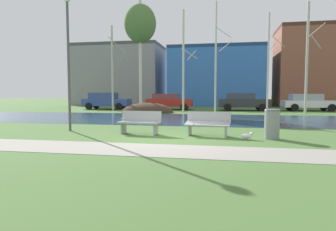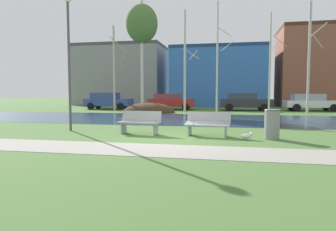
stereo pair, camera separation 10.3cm
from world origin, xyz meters
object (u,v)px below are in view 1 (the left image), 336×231
object	(u,v)px
seagull	(247,136)
streetlamp	(68,41)
bench_left	(140,122)
parked_wagon_fourth_white	(308,102)
parked_van_nearest_blue	(106,101)
bench_right	(208,123)
parked_sedan_second_red	(169,101)
parked_hatch_third_dark	(243,101)
trash_bin	(272,124)

from	to	relation	value
seagull	streetlamp	size ratio (longest dim) A/B	0.08
bench_left	streetlamp	distance (m)	4.46
streetlamp	parked_wagon_fourth_white	bearing A→B (deg)	51.00
parked_van_nearest_blue	parked_wagon_fourth_white	xyz separation A→B (m)	(18.27, 0.71, -0.05)
parked_wagon_fourth_white	bench_right	bearing A→B (deg)	-114.45
bench_right	seagull	world-z (taller)	bench_right
streetlamp	seagull	bearing A→B (deg)	-8.62
parked_sedan_second_red	bench_right	bearing A→B (deg)	-74.58
streetlamp	parked_hatch_third_dark	world-z (taller)	streetlamp
parked_hatch_third_dark	bench_right	bearing A→B (deg)	-97.38
streetlamp	bench_right	bearing A→B (deg)	-4.13
seagull	parked_sedan_second_red	bearing A→B (deg)	108.94
parked_sedan_second_red	parked_hatch_third_dark	distance (m)	6.68
streetlamp	parked_hatch_third_dark	bearing A→B (deg)	64.05
seagull	streetlamp	xyz separation A→B (m)	(-6.99, 1.06, 3.53)
parked_sedan_second_red	parked_wagon_fourth_white	xyz separation A→B (m)	(12.22, 0.33, -0.01)
seagull	parked_sedan_second_red	distance (m)	18.17
parked_van_nearest_blue	parked_wagon_fourth_white	distance (m)	18.29
streetlamp	parked_van_nearest_blue	xyz separation A→B (m)	(-4.96, 15.74, -2.84)
seagull	streetlamp	bearing A→B (deg)	171.38
parked_sedan_second_red	parked_hatch_third_dark	xyz separation A→B (m)	(6.68, -0.14, 0.02)
parked_wagon_fourth_white	streetlamp	bearing A→B (deg)	-129.00
trash_bin	parked_van_nearest_blue	world-z (taller)	parked_van_nearest_blue
bench_right	trash_bin	bearing A→B (deg)	-7.90
bench_right	bench_left	bearing A→B (deg)	180.00
bench_left	parked_van_nearest_blue	bearing A→B (deg)	116.51
bench_left	parked_sedan_second_red	distance (m)	16.65
parked_sedan_second_red	trash_bin	bearing A→B (deg)	-68.19
parked_hatch_third_dark	parked_wagon_fourth_white	xyz separation A→B (m)	(5.54, 0.47, -0.03)
trash_bin	parked_wagon_fourth_white	distance (m)	18.01
trash_bin	parked_wagon_fourth_white	size ratio (longest dim) A/B	0.22
parked_van_nearest_blue	parked_wagon_fourth_white	bearing A→B (deg)	2.22
parked_wagon_fourth_white	parked_sedan_second_red	bearing A→B (deg)	-178.46
bench_right	parked_wagon_fourth_white	size ratio (longest dim) A/B	0.37
parked_van_nearest_blue	parked_sedan_second_red	distance (m)	6.07
parked_sedan_second_red	parked_van_nearest_blue	bearing A→B (deg)	-176.42
bench_left	parked_hatch_third_dark	bearing A→B (deg)	74.05
seagull	bench_left	bearing A→B (deg)	170.50
bench_right	parked_van_nearest_blue	bearing A→B (deg)	123.32
trash_bin	seagull	world-z (taller)	trash_bin
parked_van_nearest_blue	parked_hatch_third_dark	size ratio (longest dim) A/B	1.00
bench_left	trash_bin	distance (m)	4.74
parked_wagon_fourth_white	bench_left	bearing A→B (deg)	-121.24
bench_left	bench_right	distance (m)	2.56
parked_sedan_second_red	parked_wagon_fourth_white	distance (m)	12.22
seagull	parked_wagon_fourth_white	size ratio (longest dim) A/B	0.10
trash_bin	seagull	xyz separation A→B (m)	(-0.84, -0.35, -0.39)
parked_sedan_second_red	parked_hatch_third_dark	world-z (taller)	parked_hatch_third_dark
bench_left	parked_hatch_third_dark	size ratio (longest dim) A/B	0.37
trash_bin	streetlamp	world-z (taller)	streetlamp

